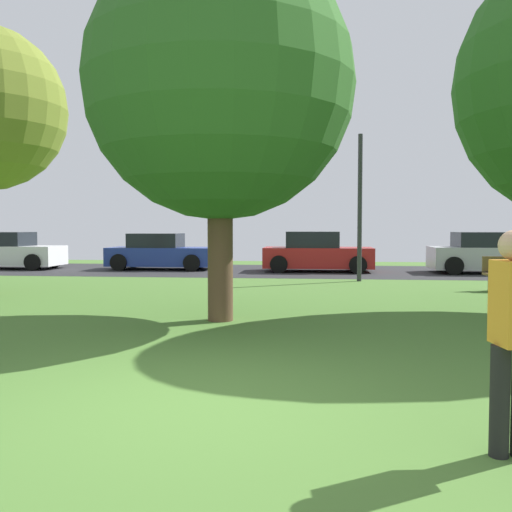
{
  "coord_description": "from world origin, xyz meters",
  "views": [
    {
      "loc": [
        1.16,
        -5.14,
        1.66
      ],
      "look_at": [
        0.0,
        5.36,
        1.12
      ],
      "focal_mm": 39.07,
      "sensor_mm": 36.0,
      "label": 1
    }
  ],
  "objects_px": {
    "street_lamp_post": "(360,208)",
    "parked_car_white": "(8,252)",
    "birch_tree_lone": "(220,86)",
    "person_bystander": "(512,333)",
    "parked_car_red": "(317,253)",
    "parked_car_blue": "(160,253)",
    "parked_car_silver": "(488,254)"
  },
  "relations": [
    {
      "from": "parked_car_white",
      "to": "parked_car_blue",
      "type": "height_order",
      "value": "parked_car_white"
    },
    {
      "from": "parked_car_white",
      "to": "street_lamp_post",
      "type": "relative_size",
      "value": 0.91
    },
    {
      "from": "parked_car_white",
      "to": "person_bystander",
      "type": "bearing_deg",
      "value": -50.94
    },
    {
      "from": "person_bystander",
      "to": "parked_car_red",
      "type": "relative_size",
      "value": 0.41
    },
    {
      "from": "person_bystander",
      "to": "parked_car_blue",
      "type": "distance_m",
      "value": 18.81
    },
    {
      "from": "parked_car_white",
      "to": "birch_tree_lone",
      "type": "bearing_deg",
      "value": -46.85
    },
    {
      "from": "parked_car_silver",
      "to": "street_lamp_post",
      "type": "height_order",
      "value": "street_lamp_post"
    },
    {
      "from": "person_bystander",
      "to": "birch_tree_lone",
      "type": "bearing_deg",
      "value": 20.54
    },
    {
      "from": "birch_tree_lone",
      "to": "parked_car_white",
      "type": "distance_m",
      "value": 15.89
    },
    {
      "from": "parked_car_red",
      "to": "street_lamp_post",
      "type": "xyz_separation_m",
      "value": [
        1.31,
        -3.67,
        1.57
      ]
    },
    {
      "from": "street_lamp_post",
      "to": "parked_car_white",
      "type": "bearing_deg",
      "value": 164.79
    },
    {
      "from": "person_bystander",
      "to": "parked_car_blue",
      "type": "xyz_separation_m",
      "value": [
        -7.57,
        17.21,
        -0.26
      ]
    },
    {
      "from": "parked_car_red",
      "to": "parked_car_silver",
      "type": "distance_m",
      "value": 6.16
    },
    {
      "from": "birch_tree_lone",
      "to": "parked_car_white",
      "type": "height_order",
      "value": "birch_tree_lone"
    },
    {
      "from": "birch_tree_lone",
      "to": "parked_car_white",
      "type": "relative_size",
      "value": 1.58
    },
    {
      "from": "birch_tree_lone",
      "to": "parked_car_silver",
      "type": "bearing_deg",
      "value": 54.89
    },
    {
      "from": "parked_car_white",
      "to": "parked_car_red",
      "type": "xyz_separation_m",
      "value": [
        12.3,
        -0.03,
        0.01
      ]
    },
    {
      "from": "parked_car_red",
      "to": "parked_car_silver",
      "type": "xyz_separation_m",
      "value": [
        6.15,
        -0.12,
        0.0
      ]
    },
    {
      "from": "parked_car_red",
      "to": "birch_tree_lone",
      "type": "bearing_deg",
      "value": -98.53
    },
    {
      "from": "birch_tree_lone",
      "to": "street_lamp_post",
      "type": "xyz_separation_m",
      "value": [
        3.0,
        7.61,
        -1.88
      ]
    },
    {
      "from": "parked_car_red",
      "to": "parked_car_silver",
      "type": "relative_size",
      "value": 0.98
    },
    {
      "from": "person_bystander",
      "to": "parked_car_silver",
      "type": "bearing_deg",
      "value": -24.35
    },
    {
      "from": "person_bystander",
      "to": "parked_car_red",
      "type": "xyz_separation_m",
      "value": [
        -1.42,
        16.87,
        -0.23
      ]
    },
    {
      "from": "parked_car_red",
      "to": "street_lamp_post",
      "type": "height_order",
      "value": "street_lamp_post"
    },
    {
      "from": "street_lamp_post",
      "to": "parked_car_red",
      "type": "bearing_deg",
      "value": 109.61
    },
    {
      "from": "person_bystander",
      "to": "parked_car_blue",
      "type": "height_order",
      "value": "person_bystander"
    },
    {
      "from": "person_bystander",
      "to": "parked_car_blue",
      "type": "bearing_deg",
      "value": 15.18
    },
    {
      "from": "birch_tree_lone",
      "to": "street_lamp_post",
      "type": "distance_m",
      "value": 8.4
    },
    {
      "from": "parked_car_white",
      "to": "parked_car_silver",
      "type": "distance_m",
      "value": 18.45
    },
    {
      "from": "person_bystander",
      "to": "parked_car_silver",
      "type": "distance_m",
      "value": 17.4
    },
    {
      "from": "parked_car_white",
      "to": "parked_car_silver",
      "type": "xyz_separation_m",
      "value": [
        18.45,
        -0.16,
        0.01
      ]
    },
    {
      "from": "parked_car_red",
      "to": "parked_car_white",
      "type": "bearing_deg",
      "value": 179.84
    }
  ]
}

